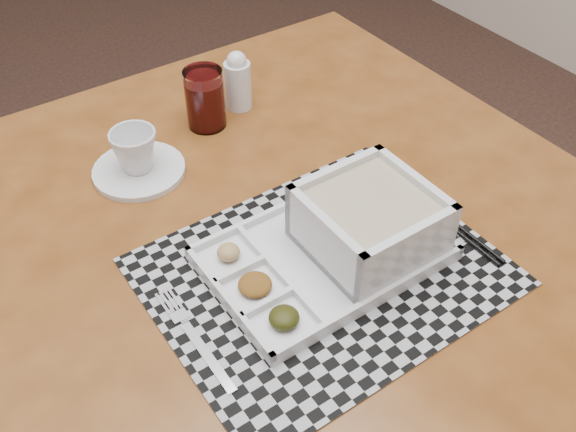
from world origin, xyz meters
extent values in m
cube|color=#552A0F|center=(0.50, -0.35, 0.74)|extent=(1.02, 1.02, 0.04)
cylinder|color=#552A0F|center=(0.95, 0.11, 0.36)|extent=(0.05, 0.05, 0.72)
cube|color=#552A0F|center=(0.50, 0.08, 0.68)|extent=(0.87, 0.04, 0.08)
cube|color=#552A0F|center=(0.94, -0.35, 0.68)|extent=(0.04, 0.87, 0.08)
cube|color=#9B9CA3|center=(0.50, -0.48, 0.76)|extent=(0.46, 0.38, 0.00)
cube|color=silver|center=(0.52, -0.46, 0.77)|extent=(0.32, 0.22, 0.01)
cube|color=silver|center=(0.52, -0.36, 0.78)|extent=(0.32, 0.01, 0.01)
cube|color=silver|center=(0.52, -0.57, 0.78)|extent=(0.32, 0.01, 0.01)
cube|color=silver|center=(0.36, -0.46, 0.78)|extent=(0.01, 0.22, 0.01)
cube|color=silver|center=(0.67, -0.46, 0.78)|extent=(0.01, 0.22, 0.01)
cube|color=silver|center=(0.44, -0.46, 0.78)|extent=(0.01, 0.20, 0.01)
cube|color=silver|center=(0.40, -0.50, 0.78)|extent=(0.08, 0.01, 0.01)
cube|color=silver|center=(0.40, -0.43, 0.78)|extent=(0.08, 0.01, 0.01)
ellipsoid|color=black|center=(0.41, -0.53, 0.78)|extent=(0.04, 0.04, 0.02)
ellipsoid|color=#4E2E0D|center=(0.40, -0.46, 0.78)|extent=(0.05, 0.05, 0.02)
ellipsoid|color=olive|center=(0.40, -0.40, 0.78)|extent=(0.03, 0.03, 0.02)
cube|color=silver|center=(0.58, -0.48, 0.78)|extent=(0.17, 0.17, 0.01)
cube|color=silver|center=(0.58, -0.40, 0.82)|extent=(0.17, 0.01, 0.09)
cube|color=silver|center=(0.58, -0.56, 0.82)|extent=(0.17, 0.01, 0.09)
cube|color=silver|center=(0.50, -0.48, 0.82)|extent=(0.01, 0.17, 0.09)
cube|color=silver|center=(0.66, -0.48, 0.82)|extent=(0.01, 0.17, 0.09)
cube|color=tan|center=(0.58, -0.48, 0.81)|extent=(0.15, 0.15, 0.08)
cube|color=silver|center=(0.30, -0.52, 0.76)|extent=(0.01, 0.12, 0.00)
cube|color=silver|center=(0.30, -0.44, 0.76)|extent=(0.02, 0.02, 0.00)
cube|color=silver|center=(0.29, -0.41, 0.76)|extent=(0.00, 0.04, 0.00)
cube|color=silver|center=(0.30, -0.41, 0.76)|extent=(0.00, 0.04, 0.00)
cube|color=silver|center=(0.31, -0.41, 0.76)|extent=(0.00, 0.04, 0.00)
cube|color=silver|center=(0.31, -0.41, 0.76)|extent=(0.00, 0.04, 0.00)
cube|color=silver|center=(0.71, -0.49, 0.76)|extent=(0.01, 0.12, 0.00)
ellipsoid|color=silver|center=(0.71, -0.40, 0.77)|extent=(0.04, 0.06, 0.01)
cylinder|color=black|center=(0.71, -0.49, 0.77)|extent=(0.01, 0.24, 0.01)
cylinder|color=black|center=(0.72, -0.49, 0.77)|extent=(0.01, 0.24, 0.01)
cylinder|color=silver|center=(0.38, -0.14, 0.76)|extent=(0.15, 0.15, 0.01)
imported|color=silver|center=(0.38, -0.14, 0.80)|extent=(0.08, 0.08, 0.07)
cylinder|color=white|center=(0.54, -0.08, 0.81)|extent=(0.07, 0.07, 0.11)
cylinder|color=#420506|center=(0.54, -0.08, 0.80)|extent=(0.06, 0.06, 0.09)
cylinder|color=silver|center=(0.62, -0.06, 0.80)|extent=(0.05, 0.05, 0.09)
sphere|color=silver|center=(0.62, -0.06, 0.85)|extent=(0.04, 0.04, 0.04)
camera|label=1|loc=(0.13, -0.95, 1.42)|focal=40.00mm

